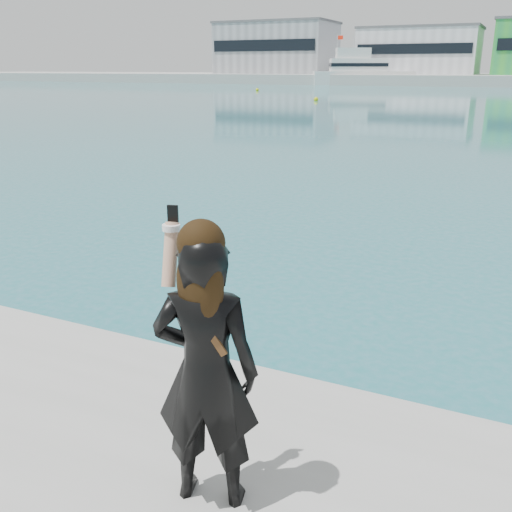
{
  "coord_description": "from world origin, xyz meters",
  "views": [
    {
      "loc": [
        1.35,
        -3.23,
        3.42
      ],
      "look_at": [
        -0.2,
        0.06,
        2.21
      ],
      "focal_mm": 40.0,
      "sensor_mm": 36.0,
      "label": 1
    }
  ],
  "objects": [
    {
      "name": "woman",
      "position": [
        -0.2,
        -0.64,
        1.74
      ],
      "size": [
        0.73,
        0.58,
        1.86
      ],
      "rotation": [
        0.0,
        0.0,
        3.41
      ],
      "color": "black",
      "rests_on": "near_quay"
    },
    {
      "name": "warehouse_white",
      "position": [
        -22.0,
        127.98,
        6.76
      ],
      "size": [
        24.48,
        15.35,
        9.5
      ],
      "color": "silver",
      "rests_on": "far_quay"
    },
    {
      "name": "buoy_far",
      "position": [
        -37.07,
        78.82,
        0.0
      ],
      "size": [
        0.5,
        0.5,
        0.5
      ],
      "primitive_type": "sphere",
      "color": "yellow",
      "rests_on": "ground"
    },
    {
      "name": "flagpole_left",
      "position": [
        -37.91,
        121.0,
        6.54
      ],
      "size": [
        1.28,
        0.16,
        8.0
      ],
      "color": "silver",
      "rests_on": "far_quay"
    },
    {
      "name": "warehouse_grey_left",
      "position": [
        -55.0,
        127.98,
        7.76
      ],
      "size": [
        26.52,
        16.36,
        11.5
      ],
      "color": "gray",
      "rests_on": "far_quay"
    },
    {
      "name": "buoy_extra",
      "position": [
        -19.77,
        56.75,
        0.0
      ],
      "size": [
        0.5,
        0.5,
        0.5
      ],
      "primitive_type": "sphere",
      "color": "yellow",
      "rests_on": "ground"
    },
    {
      "name": "motor_yacht",
      "position": [
        -31.08,
        115.16,
        2.62
      ],
      "size": [
        20.47,
        13.23,
        9.31
      ],
      "rotation": [
        0.0,
        0.0,
        0.42
      ],
      "color": "white",
      "rests_on": "ground"
    }
  ]
}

